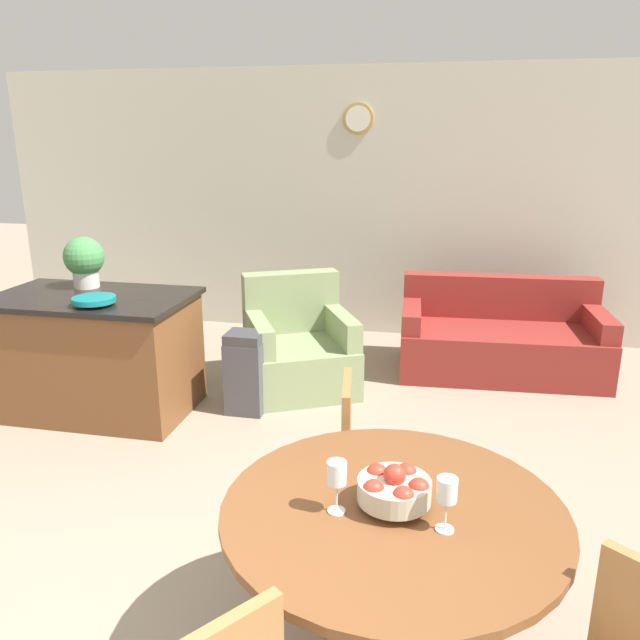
# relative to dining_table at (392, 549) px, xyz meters

# --- Properties ---
(wall_back) EXTENTS (8.00, 0.09, 2.70)m
(wall_back) POSITION_rel_dining_table_xyz_m (-0.69, 4.47, 0.76)
(wall_back) COLOR beige
(wall_back) RESTS_ON ground_plane
(dining_table) EXTENTS (1.24, 1.24, 0.77)m
(dining_table) POSITION_rel_dining_table_xyz_m (0.00, 0.00, 0.00)
(dining_table) COLOR brown
(dining_table) RESTS_ON ground_plane
(dining_chair_far_side) EXTENTS (0.47, 0.47, 0.89)m
(dining_chair_far_side) POSITION_rel_dining_table_xyz_m (-0.19, 0.83, -0.09)
(dining_chair_far_side) COLOR #9E6B3D
(dining_chair_far_side) RESTS_ON ground_plane
(fruit_bowl) EXTENTS (0.26, 0.26, 0.17)m
(fruit_bowl) POSITION_rel_dining_table_xyz_m (0.00, -0.00, 0.25)
(fruit_bowl) COLOR #B7B29E
(fruit_bowl) RESTS_ON dining_table
(wine_glass_left) EXTENTS (0.07, 0.07, 0.20)m
(wine_glass_left) POSITION_rel_dining_table_xyz_m (-0.19, -0.07, 0.32)
(wine_glass_left) COLOR silver
(wine_glass_left) RESTS_ON dining_table
(wine_glass_right) EXTENTS (0.07, 0.07, 0.20)m
(wine_glass_right) POSITION_rel_dining_table_xyz_m (0.18, -0.10, 0.32)
(wine_glass_right) COLOR silver
(wine_glass_right) RESTS_ON dining_table
(kitchen_island) EXTENTS (1.46, 0.88, 0.91)m
(kitchen_island) POSITION_rel_dining_table_xyz_m (-2.42, 2.04, -0.14)
(kitchen_island) COLOR brown
(kitchen_island) RESTS_ON ground_plane
(teal_bowl) EXTENTS (0.29, 0.29, 0.06)m
(teal_bowl) POSITION_rel_dining_table_xyz_m (-2.24, 1.80, 0.36)
(teal_bowl) COLOR #147A7F
(teal_bowl) RESTS_ON kitchen_island
(potted_plant) EXTENTS (0.30, 0.30, 0.39)m
(potted_plant) POSITION_rel_dining_table_xyz_m (-2.59, 2.27, 0.53)
(potted_plant) COLOR beige
(potted_plant) RESTS_ON kitchen_island
(trash_bin) EXTENTS (0.28, 0.26, 0.63)m
(trash_bin) POSITION_rel_dining_table_xyz_m (-1.31, 2.24, -0.28)
(trash_bin) COLOR #47474C
(trash_bin) RESTS_ON ground_plane
(couch) EXTENTS (1.79, 0.98, 0.81)m
(couch) POSITION_rel_dining_table_xyz_m (0.63, 3.52, -0.31)
(couch) COLOR maroon
(couch) RESTS_ON ground_plane
(armchair) EXTENTS (1.13, 1.16, 0.92)m
(armchair) POSITION_rel_dining_table_xyz_m (-1.04, 2.83, -0.29)
(armchair) COLOR gray
(armchair) RESTS_ON ground_plane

